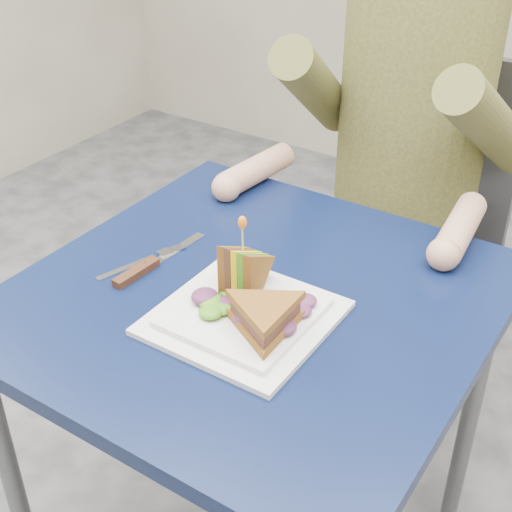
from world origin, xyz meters
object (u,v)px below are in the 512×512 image
Objects in this scene: diner at (414,82)px; knife at (144,268)px; fork at (140,262)px; chair at (414,214)px; table at (254,330)px; sandwich_upright at (243,272)px; sandwich_flat at (265,317)px; plate at (244,316)px.

knife is at bearing -106.28° from diner.
fork is at bearing 147.96° from knife.
diner is at bearing -90.00° from chair.
table is 5.43× the size of sandwich_upright.
sandwich_flat is 1.09× the size of fork.
table is 0.18m from sandwich_flat.
sandwich_flat is (0.08, -0.83, 0.23)m from chair.
table is 3.38× the size of knife.
chair is at bearing 90.00° from diner.
diner reaches higher than table.
plate is at bearing -88.03° from chair.
fork is at bearing 168.74° from sandwich_flat.
sandwich_flat is at bearing -9.46° from knife.
table is 0.81× the size of chair.
plate is 0.07m from sandwich_upright.
chair is 6.73× the size of sandwich_upright.
sandwich_upright reaches higher than sandwich_flat.
fork is at bearing 171.93° from plate.
chair is 0.82m from fork.
chair reaches higher than table.
diner reaches higher than sandwich_upright.
chair is 0.87m from sandwich_flat.
sandwich_upright is at bearing -90.30° from chair.
chair reaches higher than plate.
diner reaches higher than sandwich_flat.
plate is at bearing -69.00° from table.
chair is 0.39m from diner.
plate is at bearing -87.71° from diner.
knife is at bearing -104.05° from chair.
plate is at bearing -54.82° from sandwich_upright.
plate reaches higher than table.
sandwich_upright is 0.20m from knife.
sandwich_upright is at bearing 141.09° from sandwich_flat.
sandwich_flat is at bearing -38.91° from sandwich_upright.
plate is at bearing -8.07° from fork.
diner is at bearing 90.00° from table.
sandwich_upright is at bearing -90.36° from diner.
table is at bearing 81.52° from sandwich_upright.
table is 0.12m from plate.
knife is at bearing 174.53° from plate.
knife is (-0.28, 0.05, -0.04)m from sandwich_flat.
sandwich_flat is (0.08, -0.10, 0.12)m from table.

